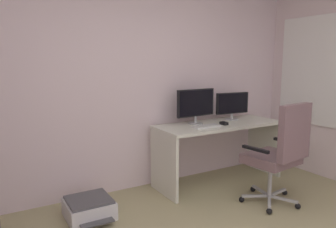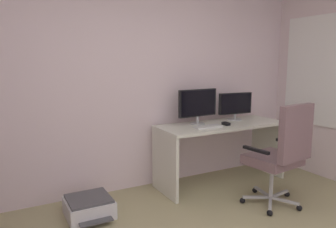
{
  "view_description": "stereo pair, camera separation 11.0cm",
  "coord_description": "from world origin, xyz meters",
  "px_view_note": "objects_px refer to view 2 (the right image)",
  "views": [
    {
      "loc": [
        -1.42,
        -1.21,
        1.51
      ],
      "look_at": [
        0.2,
        1.55,
        0.99
      ],
      "focal_mm": 34.42,
      "sensor_mm": 36.0,
      "label": 1
    },
    {
      "loc": [
        -1.32,
        -1.27,
        1.51
      ],
      "look_at": [
        0.2,
        1.55,
        0.99
      ],
      "focal_mm": 34.42,
      "sensor_mm": 36.0,
      "label": 2
    }
  ],
  "objects_px": {
    "desk": "(221,139)",
    "office_chair": "(282,151)",
    "computer_mouse": "(226,124)",
    "printer": "(89,207)",
    "keyboard": "(208,127)",
    "monitor_main": "(198,104)",
    "monitor_secondary": "(235,105)"
  },
  "relations": [
    {
      "from": "desk",
      "to": "office_chair",
      "type": "xyz_separation_m",
      "value": [
        0.1,
        -0.86,
        0.04
      ]
    },
    {
      "from": "computer_mouse",
      "to": "printer",
      "type": "bearing_deg",
      "value": 179.75
    },
    {
      "from": "computer_mouse",
      "to": "keyboard",
      "type": "bearing_deg",
      "value": -177.57
    },
    {
      "from": "keyboard",
      "to": "computer_mouse",
      "type": "relative_size",
      "value": 3.4
    },
    {
      "from": "computer_mouse",
      "to": "printer",
      "type": "distance_m",
      "value": 1.82
    },
    {
      "from": "desk",
      "to": "keyboard",
      "type": "height_order",
      "value": "keyboard"
    },
    {
      "from": "monitor_main",
      "to": "printer",
      "type": "bearing_deg",
      "value": -170.92
    },
    {
      "from": "monitor_secondary",
      "to": "computer_mouse",
      "type": "height_order",
      "value": "monitor_secondary"
    },
    {
      "from": "desk",
      "to": "computer_mouse",
      "type": "bearing_deg",
      "value": -98.37
    },
    {
      "from": "printer",
      "to": "keyboard",
      "type": "bearing_deg",
      "value": -0.18
    },
    {
      "from": "monitor_secondary",
      "to": "keyboard",
      "type": "distance_m",
      "value": 0.67
    },
    {
      "from": "monitor_secondary",
      "to": "printer",
      "type": "distance_m",
      "value": 2.2
    },
    {
      "from": "monitor_secondary",
      "to": "desk",
      "type": "bearing_deg",
      "value": -158.91
    },
    {
      "from": "monitor_main",
      "to": "computer_mouse",
      "type": "bearing_deg",
      "value": -39.23
    },
    {
      "from": "computer_mouse",
      "to": "desk",
      "type": "bearing_deg",
      "value": 81.04
    },
    {
      "from": "computer_mouse",
      "to": "printer",
      "type": "relative_size",
      "value": 0.2
    },
    {
      "from": "desk",
      "to": "monitor_secondary",
      "type": "height_order",
      "value": "monitor_secondary"
    },
    {
      "from": "office_chair",
      "to": "printer",
      "type": "bearing_deg",
      "value": 157.36
    },
    {
      "from": "monitor_secondary",
      "to": "office_chair",
      "type": "relative_size",
      "value": 0.44
    },
    {
      "from": "computer_mouse",
      "to": "printer",
      "type": "xyz_separation_m",
      "value": [
        -1.69,
        -0.01,
        -0.68
      ]
    },
    {
      "from": "computer_mouse",
      "to": "office_chair",
      "type": "relative_size",
      "value": 0.09
    },
    {
      "from": "keyboard",
      "to": "desk",
      "type": "bearing_deg",
      "value": 22.07
    },
    {
      "from": "monitor_main",
      "to": "office_chair",
      "type": "xyz_separation_m",
      "value": [
        0.38,
        -0.98,
        -0.4
      ]
    },
    {
      "from": "desk",
      "to": "printer",
      "type": "relative_size",
      "value": 3.19
    },
    {
      "from": "monitor_main",
      "to": "keyboard",
      "type": "distance_m",
      "value": 0.33
    },
    {
      "from": "office_chair",
      "to": "printer",
      "type": "relative_size",
      "value": 2.15
    },
    {
      "from": "desk",
      "to": "monitor_main",
      "type": "height_order",
      "value": "monitor_main"
    },
    {
      "from": "monitor_secondary",
      "to": "keyboard",
      "type": "height_order",
      "value": "monitor_secondary"
    },
    {
      "from": "computer_mouse",
      "to": "office_chair",
      "type": "xyz_separation_m",
      "value": [
        0.12,
        -0.76,
        -0.17
      ]
    },
    {
      "from": "monitor_main",
      "to": "computer_mouse",
      "type": "distance_m",
      "value": 0.41
    },
    {
      "from": "monitor_main",
      "to": "printer",
      "type": "relative_size",
      "value": 1.06
    },
    {
      "from": "keyboard",
      "to": "computer_mouse",
      "type": "height_order",
      "value": "computer_mouse"
    }
  ]
}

